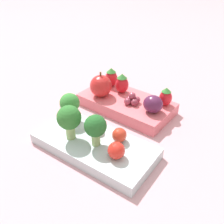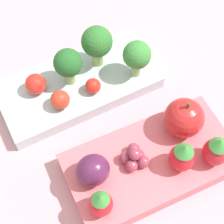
% 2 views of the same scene
% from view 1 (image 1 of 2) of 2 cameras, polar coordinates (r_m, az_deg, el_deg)
% --- Properties ---
extents(ground_plane, '(4.00, 4.00, 0.00)m').
position_cam_1_polar(ground_plane, '(0.48, 0.60, -3.67)').
color(ground_plane, '#C6939E').
extents(bento_box_savoury, '(0.22, 0.12, 0.02)m').
position_cam_1_polar(bento_box_savoury, '(0.43, -4.02, -7.63)').
color(bento_box_savoury, silver).
rests_on(bento_box_savoury, ground_plane).
extents(bento_box_fruit, '(0.21, 0.13, 0.02)m').
position_cam_1_polar(bento_box_fruit, '(0.53, 3.19, 1.86)').
color(bento_box_fruit, '#DB6670').
rests_on(bento_box_fruit, ground_plane).
extents(broccoli_floret_0, '(0.04, 0.04, 0.06)m').
position_cam_1_polar(broccoli_floret_0, '(0.41, -9.77, -1.52)').
color(broccoli_floret_0, '#93B770').
rests_on(broccoli_floret_0, bento_box_savoury).
extents(broccoli_floret_1, '(0.04, 0.04, 0.06)m').
position_cam_1_polar(broccoli_floret_1, '(0.39, -3.81, -3.43)').
color(broccoli_floret_1, '#93B770').
rests_on(broccoli_floret_1, bento_box_savoury).
extents(broccoli_floret_2, '(0.04, 0.04, 0.06)m').
position_cam_1_polar(broccoli_floret_2, '(0.46, -9.63, 1.81)').
color(broccoli_floret_2, '#93B770').
rests_on(broccoli_floret_2, bento_box_savoury).
extents(cherry_tomato_0, '(0.02, 0.02, 0.02)m').
position_cam_1_polar(cherry_tomato_0, '(0.41, 1.69, -5.27)').
color(cherry_tomato_0, red).
rests_on(cherry_tomato_0, bento_box_savoury).
extents(cherry_tomato_1, '(0.03, 0.03, 0.03)m').
position_cam_1_polar(cherry_tomato_1, '(0.38, 0.99, -8.78)').
color(cherry_tomato_1, red).
rests_on(cherry_tomato_1, bento_box_savoury).
extents(cherry_tomato_2, '(0.02, 0.02, 0.02)m').
position_cam_1_polar(cherry_tomato_2, '(0.43, -3.44, -3.44)').
color(cherry_tomato_2, red).
rests_on(cherry_tomato_2, bento_box_savoury).
extents(apple, '(0.05, 0.05, 0.05)m').
position_cam_1_polar(apple, '(0.53, -2.57, 5.97)').
color(apple, red).
rests_on(apple, bento_box_fruit).
extents(strawberry_0, '(0.03, 0.03, 0.04)m').
position_cam_1_polar(strawberry_0, '(0.51, 12.17, 3.41)').
color(strawberry_0, red).
rests_on(strawberry_0, bento_box_fruit).
extents(strawberry_1, '(0.03, 0.03, 0.04)m').
position_cam_1_polar(strawberry_1, '(0.57, -0.18, 7.89)').
color(strawberry_1, red).
rests_on(strawberry_1, bento_box_fruit).
extents(strawberry_2, '(0.03, 0.03, 0.04)m').
position_cam_1_polar(strawberry_2, '(0.54, 2.30, 6.52)').
color(strawberry_2, red).
rests_on(strawberry_2, bento_box_fruit).
extents(plum, '(0.04, 0.03, 0.03)m').
position_cam_1_polar(plum, '(0.48, 9.37, 1.82)').
color(plum, '#511E42').
rests_on(plum, bento_box_fruit).
extents(grape_cluster, '(0.03, 0.03, 0.02)m').
position_cam_1_polar(grape_cluster, '(0.51, 4.60, 2.89)').
color(grape_cluster, '#93384C').
rests_on(grape_cluster, bento_box_fruit).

